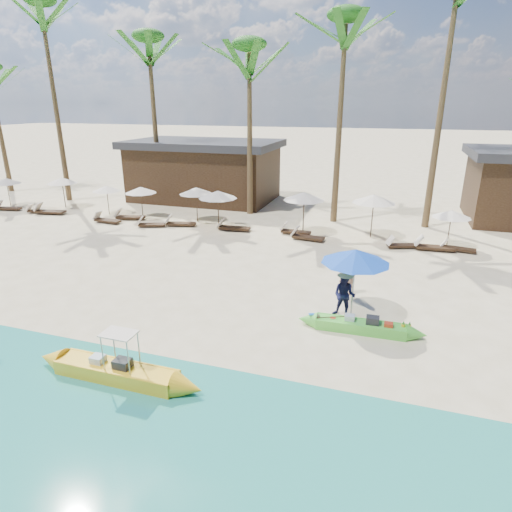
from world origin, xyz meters
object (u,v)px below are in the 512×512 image
(yellow_canoe, at_px, (116,372))
(tourist, at_px, (347,275))
(green_canoe, at_px, (360,326))
(blue_umbrella, at_px, (356,256))

(yellow_canoe, relative_size, tourist, 3.42)
(green_canoe, distance_m, blue_umbrella, 2.24)
(yellow_canoe, height_order, blue_umbrella, blue_umbrella)
(blue_umbrella, bearing_deg, tourist, 102.54)
(green_canoe, relative_size, yellow_canoe, 0.82)
(green_canoe, relative_size, tourist, 2.81)
(yellow_canoe, xyz_separation_m, blue_umbrella, (5.47, 5.47, 1.94))
(green_canoe, distance_m, yellow_canoe, 7.40)
(tourist, xyz_separation_m, blue_umbrella, (0.38, -1.73, 1.38))
(tourist, bearing_deg, blue_umbrella, 94.25)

